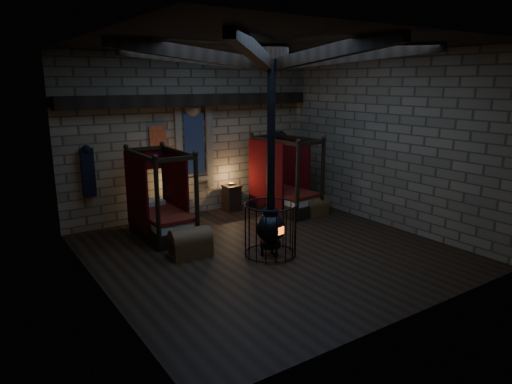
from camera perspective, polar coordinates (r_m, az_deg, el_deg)
room at (r=9.26m, az=1.46°, el=15.05°), size 7.02×7.02×4.29m
bed_left at (r=10.85m, az=-11.79°, el=-2.83°), size 1.01×1.91×1.99m
bed_right at (r=12.70m, az=3.47°, el=-0.10°), size 1.22×2.04×2.04m
trunk_left at (r=9.56m, az=-8.19°, el=-6.34°), size 0.88×0.60×0.61m
trunk_right at (r=12.41m, az=7.36°, el=-1.84°), size 0.70×0.45×0.51m
nightstand_left at (r=11.93m, az=-9.79°, el=-1.79°), size 0.50×0.48×0.91m
nightstand_right at (r=12.72m, az=-3.03°, el=-0.71°), size 0.45×0.43×0.78m
stove at (r=9.37m, az=1.82°, el=-4.16°), size 1.08×1.08×4.05m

